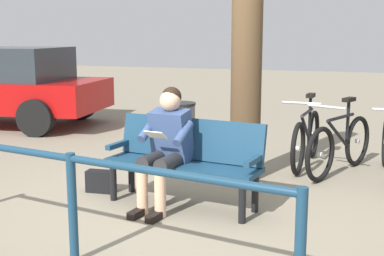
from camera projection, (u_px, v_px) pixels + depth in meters
name	position (u px, v px, depth m)	size (l,w,h in m)	color
ground_plane	(172.00, 207.00, 5.15)	(40.00, 40.00, 0.00)	gray
bench	(185.00, 155.00, 5.17)	(1.65, 0.67, 0.87)	navy
person_reading	(166.00, 142.00, 5.06)	(0.52, 0.80, 1.20)	#334772
handbag	(100.00, 181.00, 5.63)	(0.30, 0.14, 0.24)	black
tree_trunk	(247.00, 53.00, 5.93)	(0.36, 0.36, 3.01)	#4C3823
litter_bin	(180.00, 137.00, 6.46)	(0.39, 0.39, 0.87)	slate
bicycle_purple	(340.00, 145.00, 6.35)	(0.71, 1.59, 0.94)	black
bicycle_green	(306.00, 138.00, 6.75)	(0.48, 1.68, 0.94)	black
railing_fence	(72.00, 185.00, 3.82)	(3.54, 0.62, 0.85)	navy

